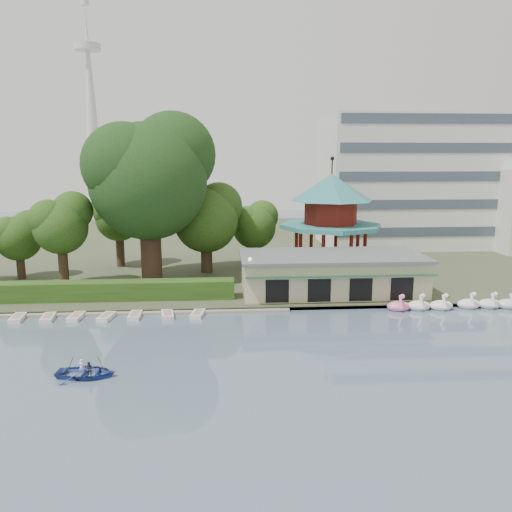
{
  "coord_description": "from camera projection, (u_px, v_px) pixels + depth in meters",
  "views": [
    {
      "loc": [
        -1.11,
        -27.12,
        13.77
      ],
      "look_at": [
        2.0,
        18.0,
        5.0
      ],
      "focal_mm": 35.0,
      "sensor_mm": 36.0,
      "label": 1
    }
  ],
  "objects": [
    {
      "name": "ground_plane",
      "position": [
        243.0,
        398.0,
        29.26
      ],
      "size": [
        220.0,
        220.0,
        0.0
      ],
      "primitive_type": "plane",
      "color": "slate",
      "rests_on": "ground"
    },
    {
      "name": "shore",
      "position": [
        229.0,
        245.0,
        80.15
      ],
      "size": [
        220.0,
        70.0,
        0.4
      ],
      "primitive_type": "cube",
      "color": "#424930",
      "rests_on": "ground"
    },
    {
      "name": "embankment",
      "position": [
        235.0,
        309.0,
        46.17
      ],
      "size": [
        220.0,
        0.6,
        0.3
      ],
      "primitive_type": "cube",
      "color": "gray",
      "rests_on": "ground"
    },
    {
      "name": "dock",
      "position": [
        103.0,
        312.0,
        45.27
      ],
      "size": [
        34.0,
        1.6,
        0.24
      ],
      "primitive_type": "cube",
      "color": "gray",
      "rests_on": "ground"
    },
    {
      "name": "boathouse",
      "position": [
        331.0,
        273.0,
        51.0
      ],
      "size": [
        18.6,
        9.39,
        3.9
      ],
      "color": "beige",
      "rests_on": "shore"
    },
    {
      "name": "pavilion",
      "position": [
        331.0,
        213.0,
        59.98
      ],
      "size": [
        12.4,
        12.4,
        13.5
      ],
      "color": "beige",
      "rests_on": "shore"
    },
    {
      "name": "office_building",
      "position": [
        439.0,
        186.0,
        77.6
      ],
      "size": [
        38.0,
        18.0,
        20.0
      ],
      "color": "silver",
      "rests_on": "shore"
    },
    {
      "name": "broadcast_tower",
      "position": [
        90.0,
        94.0,
        157.07
      ],
      "size": [
        8.0,
        8.0,
        96.0
      ],
      "color": "silver",
      "rests_on": "ground"
    },
    {
      "name": "hedge",
      "position": [
        79.0,
        291.0,
        48.08
      ],
      "size": [
        30.0,
        2.0,
        1.8
      ],
      "primitive_type": "cube",
      "color": "#2C4F17",
      "rests_on": "shore"
    },
    {
      "name": "lamp_post",
      "position": [
        250.0,
        271.0,
        47.33
      ],
      "size": [
        0.36,
        0.36,
        4.28
      ],
      "color": "black",
      "rests_on": "shore"
    },
    {
      "name": "big_tree",
      "position": [
        150.0,
        173.0,
        53.93
      ],
      "size": [
        13.98,
        13.03,
        18.65
      ],
      "color": "#3A281C",
      "rests_on": "shore"
    },
    {
      "name": "small_trees",
      "position": [
        131.0,
        223.0,
        58.06
      ],
      "size": [
        39.2,
        15.79,
        10.72
      ],
      "color": "#3A281C",
      "rests_on": "shore"
    },
    {
      "name": "swan_boats",
      "position": [
        466.0,
        304.0,
        46.78
      ],
      "size": [
        15.58,
        2.08,
        1.92
      ],
      "color": "pink",
      "rests_on": "ground"
    },
    {
      "name": "moored_rowboats",
      "position": [
        62.0,
        317.0,
        43.78
      ],
      "size": [
        24.75,
        2.77,
        0.36
      ],
      "color": "silver",
      "rests_on": "ground"
    },
    {
      "name": "rowboat_with_passengers",
      "position": [
        86.0,
        369.0,
        32.02
      ],
      "size": [
        5.6,
        4.22,
        2.01
      ],
      "color": "#2F4797",
      "rests_on": "ground"
    }
  ]
}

